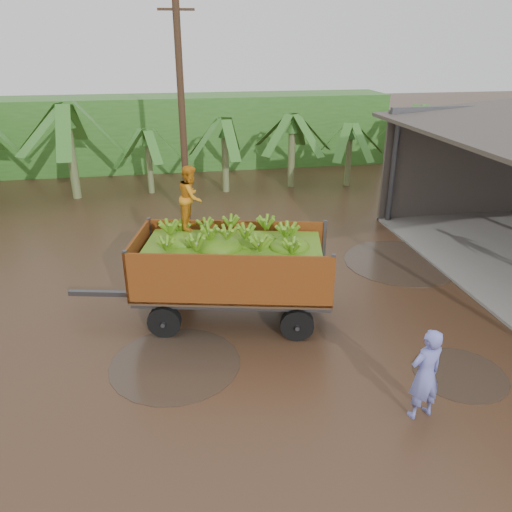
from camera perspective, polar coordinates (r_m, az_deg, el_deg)
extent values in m
plane|color=black|center=(12.63, 3.26, -6.12)|extent=(100.00, 100.00, 0.00)
cube|color=#2D661E|center=(27.01, -9.10, 13.84)|extent=(22.00, 3.00, 3.60)
cube|color=#47474C|center=(12.73, -16.85, -4.12)|extent=(1.78, 0.52, 0.12)
imported|color=orange|center=(11.83, -7.45, 6.68)|extent=(0.74, 0.85, 1.50)
imported|color=#6E74C8|center=(9.39, 18.78, -12.66)|extent=(0.73, 0.55, 1.79)
cylinder|color=#47301E|center=(18.23, -8.45, 15.78)|extent=(0.24, 0.24, 7.69)
cube|color=#47301E|center=(18.09, -9.13, 26.08)|extent=(1.20, 0.08, 0.08)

